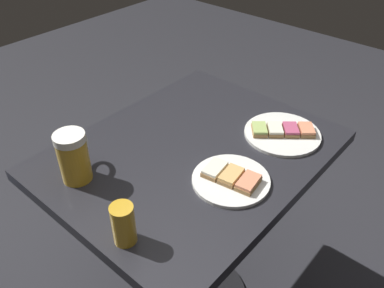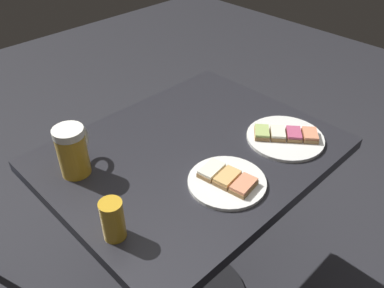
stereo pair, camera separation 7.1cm
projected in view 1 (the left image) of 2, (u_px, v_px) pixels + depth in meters
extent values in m
cylinder|color=black|center=(192.00, 236.00, 1.39)|extent=(0.09, 0.09, 0.72)
cube|color=#232328|center=(192.00, 154.00, 1.18)|extent=(0.65, 0.82, 0.04)
cylinder|color=white|center=(231.00, 180.00, 1.05)|extent=(0.21, 0.21, 0.01)
cube|color=#9E7547|center=(248.00, 184.00, 1.02)|extent=(0.06, 0.08, 0.01)
cube|color=#EA8E66|center=(249.00, 181.00, 1.02)|extent=(0.05, 0.08, 0.01)
cube|color=#9E7547|center=(231.00, 177.00, 1.04)|extent=(0.06, 0.08, 0.01)
cube|color=#E5B266|center=(231.00, 174.00, 1.04)|extent=(0.05, 0.08, 0.01)
cube|color=#9E7547|center=(215.00, 170.00, 1.07)|extent=(0.06, 0.08, 0.01)
cube|color=white|center=(215.00, 167.00, 1.06)|extent=(0.05, 0.08, 0.01)
cylinder|color=white|center=(282.00, 134.00, 1.22)|extent=(0.23, 0.23, 0.01)
cube|color=#9E7547|center=(259.00, 131.00, 1.22)|extent=(0.08, 0.08, 0.01)
cube|color=#ADC66B|center=(260.00, 128.00, 1.21)|extent=(0.07, 0.07, 0.01)
cube|color=#9E7547|center=(275.00, 131.00, 1.21)|extent=(0.08, 0.08, 0.01)
cube|color=white|center=(275.00, 128.00, 1.21)|extent=(0.07, 0.07, 0.01)
cube|color=#9E7547|center=(291.00, 131.00, 1.21)|extent=(0.08, 0.08, 0.01)
cube|color=#BC4C70|center=(291.00, 128.00, 1.21)|extent=(0.07, 0.07, 0.01)
cube|color=#9E7547|center=(306.00, 131.00, 1.21)|extent=(0.08, 0.08, 0.01)
cube|color=#EA8E66|center=(307.00, 128.00, 1.21)|extent=(0.07, 0.07, 0.01)
cylinder|color=gold|center=(74.00, 160.00, 1.03)|extent=(0.08, 0.08, 0.12)
cylinder|color=white|center=(69.00, 138.00, 0.99)|extent=(0.08, 0.08, 0.02)
torus|color=silver|center=(81.00, 146.00, 1.07)|extent=(0.06, 0.08, 0.08)
cylinder|color=gold|center=(123.00, 224.00, 0.87)|extent=(0.05, 0.05, 0.10)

